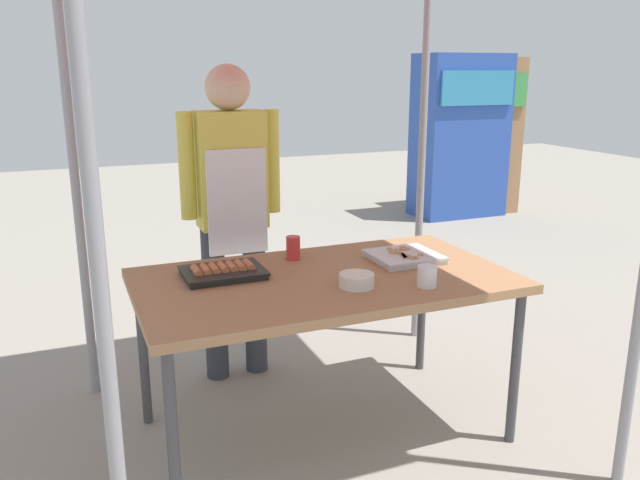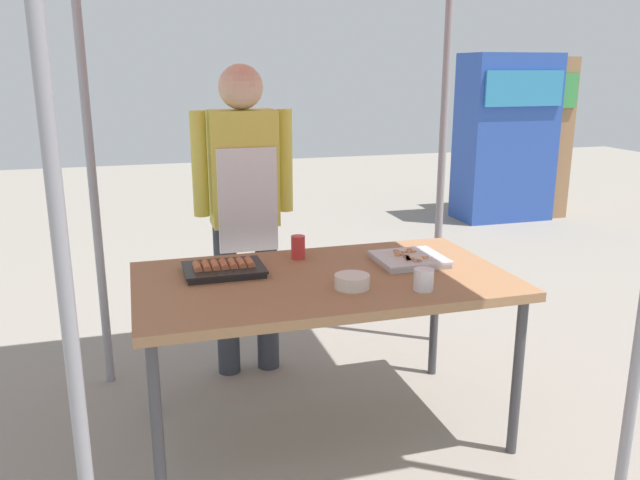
% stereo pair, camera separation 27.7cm
% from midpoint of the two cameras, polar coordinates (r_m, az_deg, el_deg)
% --- Properties ---
extents(ground_plane, '(18.00, 18.00, 0.00)m').
position_cam_midpoint_polar(ground_plane, '(3.09, 2.95, -16.62)').
color(ground_plane, gray).
extents(stall_table, '(1.60, 0.90, 0.75)m').
position_cam_midpoint_polar(stall_table, '(2.79, 3.15, -4.32)').
color(stall_table, '#9E724C').
rests_on(stall_table, ground).
extents(tray_grilled_sausages, '(0.35, 0.26, 0.05)m').
position_cam_midpoint_polar(tray_grilled_sausages, '(2.82, -5.75, -2.59)').
color(tray_grilled_sausages, black).
rests_on(tray_grilled_sausages, stall_table).
extents(tray_meat_skewers, '(0.31, 0.29, 0.04)m').
position_cam_midpoint_polar(tray_meat_skewers, '(3.01, 10.56, -1.71)').
color(tray_meat_skewers, silver).
rests_on(tray_meat_skewers, stall_table).
extents(condiment_bowl, '(0.15, 0.15, 0.06)m').
position_cam_midpoint_polar(condiment_bowl, '(2.63, 5.89, -3.72)').
color(condiment_bowl, silver).
rests_on(condiment_bowl, stall_table).
extents(drink_cup_near_edge, '(0.07, 0.07, 0.11)m').
position_cam_midpoint_polar(drink_cup_near_edge, '(3.01, 0.67, -0.68)').
color(drink_cup_near_edge, red).
rests_on(drink_cup_near_edge, stall_table).
extents(drink_cup_by_wok, '(0.08, 0.08, 0.09)m').
position_cam_midpoint_polar(drink_cup_by_wok, '(2.65, 12.17, -3.51)').
color(drink_cup_by_wok, white).
rests_on(drink_cup_by_wok, stall_table).
extents(vendor_woman, '(0.52, 0.23, 1.64)m').
position_cam_midpoint_polar(vendor_woman, '(3.33, -4.39, 3.82)').
color(vendor_woman, '#333842').
rests_on(vendor_woman, ground).
extents(neighbor_stall_left, '(0.99, 0.57, 1.77)m').
position_cam_midpoint_polar(neighbor_stall_left, '(7.35, 17.18, 8.67)').
color(neighbor_stall_left, '#2D51B2').
rests_on(neighbor_stall_left, ground).
extents(neighbor_stall_right, '(0.71, 0.76, 1.74)m').
position_cam_midpoint_polar(neighbor_stall_right, '(7.69, 18.81, 8.65)').
color(neighbor_stall_right, '#9E724C').
rests_on(neighbor_stall_right, ground).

